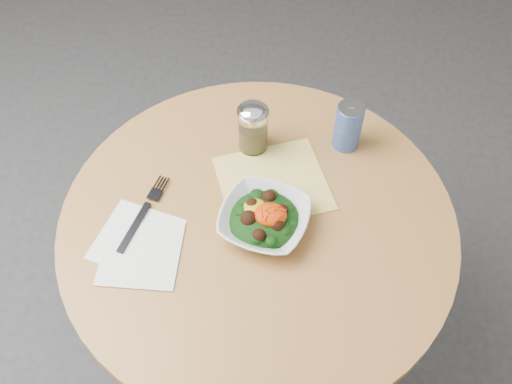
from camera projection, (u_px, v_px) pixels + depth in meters
ground at (257, 345)px, 1.89m from camera, size 6.00×6.00×0.00m
table at (258, 262)px, 1.45m from camera, size 0.90×0.90×0.75m
cloth_napkin at (273, 183)px, 1.35m from camera, size 0.31×0.30×0.00m
paper_napkins at (139, 246)px, 1.24m from camera, size 0.21×0.22×0.00m
salad_bowl at (264, 219)px, 1.25m from camera, size 0.24×0.24×0.07m
fork at (145, 210)px, 1.29m from camera, size 0.08×0.22×0.00m
spice_shaker at (253, 128)px, 1.36m from camera, size 0.08×0.08×0.14m
beverage_can at (348, 126)px, 1.37m from camera, size 0.07×0.07×0.13m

